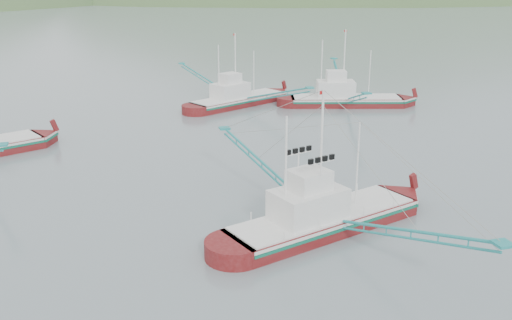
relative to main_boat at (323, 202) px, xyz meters
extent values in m
plane|color=slate|center=(-2.80, 2.04, -2.24)|extent=(1200.00, 1200.00, 0.00)
cube|color=#5D0E0F|center=(0.14, 0.05, -2.03)|extent=(16.09, 8.78, 2.08)
cube|color=silver|center=(0.14, 0.05, -1.15)|extent=(15.82, 8.76, 0.23)
cube|color=#0E644A|center=(0.14, 0.05, -1.41)|extent=(15.83, 8.78, 0.23)
cube|color=silver|center=(0.14, 0.05, -0.94)|extent=(15.29, 8.34, 0.12)
cube|color=silver|center=(-1.34, -0.44, 0.15)|extent=(5.97, 4.77, 2.28)
cube|color=silver|center=(-1.34, -0.44, 2.02)|extent=(3.27, 3.01, 1.45)
cylinder|color=white|center=(-0.35, -0.11, 3.68)|extent=(0.17, 0.17, 9.34)
cylinder|color=white|center=(-3.31, -1.08, 2.98)|extent=(0.15, 0.15, 7.94)
cylinder|color=white|center=(3.10, 1.01, 2.28)|extent=(0.12, 0.12, 6.54)
cube|color=#5D0E0F|center=(19.28, 37.87, -2.03)|extent=(16.34, 8.34, 2.10)
cube|color=silver|center=(19.28, 37.87, -1.13)|extent=(16.06, 8.33, 0.23)
cube|color=#0E644A|center=(19.28, 37.87, -1.39)|extent=(16.06, 8.35, 0.23)
cube|color=silver|center=(19.28, 37.87, -0.92)|extent=(15.52, 7.92, 0.13)
cube|color=silver|center=(17.76, 38.30, 0.18)|extent=(5.98, 4.67, 2.32)
cube|color=silver|center=(17.76, 38.30, 2.08)|extent=(3.26, 2.97, 1.47)
cylinder|color=white|center=(18.77, 38.02, 3.76)|extent=(0.17, 0.17, 9.47)
cylinder|color=white|center=(15.73, 38.87, 3.05)|extent=(0.15, 0.15, 8.05)
cylinder|color=white|center=(22.32, 37.02, 2.34)|extent=(0.13, 0.13, 6.63)
cube|color=#5D0E0F|center=(4.47, 42.36, -2.04)|extent=(15.28, 10.36, 2.01)
cube|color=silver|center=(4.47, 42.36, -1.18)|extent=(15.05, 10.30, 0.22)
cube|color=#0E644A|center=(4.47, 42.36, -1.43)|extent=(15.06, 10.32, 0.22)
cube|color=silver|center=(4.47, 42.36, -0.98)|extent=(14.52, 9.85, 0.12)
cube|color=silver|center=(3.12, 41.69, 0.08)|extent=(5.94, 5.13, 2.21)
cube|color=silver|center=(3.12, 41.69, 1.89)|extent=(3.33, 3.15, 1.41)
cylinder|color=white|center=(4.02, 42.14, 3.49)|extent=(0.16, 0.16, 9.05)
cylinder|color=white|center=(1.32, 40.78, 2.82)|extent=(0.14, 0.14, 7.69)
cylinder|color=white|center=(7.16, 43.72, 2.14)|extent=(0.12, 0.12, 6.33)
camera|label=1|loc=(-15.43, -35.74, 15.97)|focal=40.00mm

